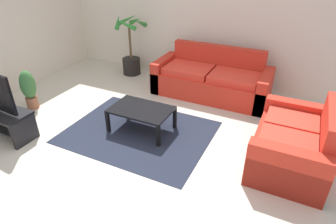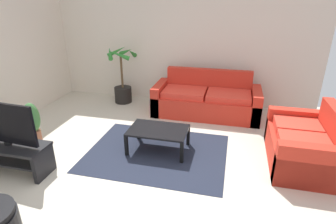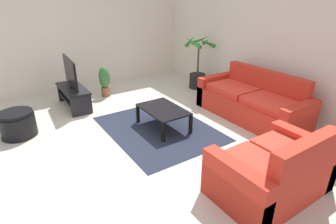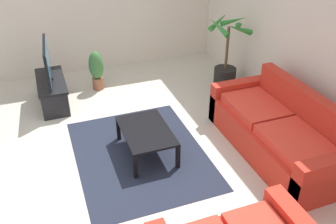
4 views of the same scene
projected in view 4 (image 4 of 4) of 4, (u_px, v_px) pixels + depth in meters
ground_plane at (102, 159)px, 4.90m from camera, size 6.60×6.60×0.00m
wall_back at (305, 36)px, 5.10m from camera, size 6.00×0.06×2.70m
wall_left at (62, 3)px, 6.61m from camera, size 0.06×6.00×2.70m
couch_main at (277, 133)px, 4.90m from camera, size 2.18×0.90×0.90m
tv_stand at (52, 88)px, 6.06m from camera, size 1.10×0.45×0.43m
tv at (47, 61)px, 5.82m from camera, size 1.03×0.11×0.62m
coffee_table at (146, 133)px, 4.85m from camera, size 0.94×0.62×0.38m
area_rug at (140, 154)px, 4.99m from camera, size 2.20×1.70×0.01m
potted_palm at (226, 63)px, 6.48m from camera, size 0.71×0.69×1.31m
potted_plant_small at (97, 69)px, 6.46m from camera, size 0.26×0.26×0.72m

